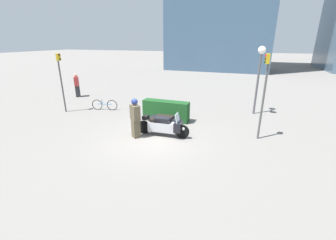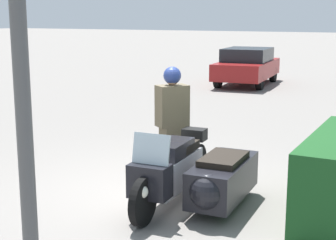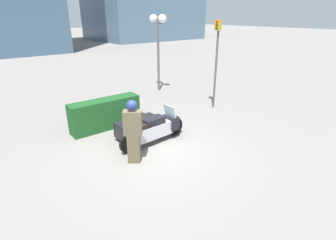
# 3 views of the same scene
# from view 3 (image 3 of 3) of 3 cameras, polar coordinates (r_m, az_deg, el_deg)

# --- Properties ---
(ground_plane) EXTENTS (160.00, 160.00, 0.00)m
(ground_plane) POSITION_cam_3_polar(r_m,az_deg,el_deg) (8.17, -3.63, -6.68)
(ground_plane) COLOR slate
(police_motorcycle) EXTENTS (2.53, 1.28, 1.15)m
(police_motorcycle) POSITION_cam_3_polar(r_m,az_deg,el_deg) (8.74, -4.62, -1.39)
(police_motorcycle) COLOR black
(police_motorcycle) RESTS_ON ground
(officer_rider) EXTENTS (0.58, 0.54, 1.83)m
(officer_rider) POSITION_cam_3_polar(r_m,az_deg,el_deg) (7.25, -7.62, -2.21)
(officer_rider) COLOR brown
(officer_rider) RESTS_ON ground
(hedge_bush_curbside) EXTENTS (2.57, 0.62, 1.09)m
(hedge_bush_curbside) POSITION_cam_3_polar(r_m,az_deg,el_deg) (9.82, -13.44, 1.31)
(hedge_bush_curbside) COLOR #19471E
(hedge_bush_curbside) RESTS_ON ground
(twin_lamp_post) EXTENTS (0.41, 1.17, 3.93)m
(twin_lamp_post) POSITION_cam_3_polar(r_m,az_deg,el_deg) (14.13, -2.20, 19.12)
(twin_lamp_post) COLOR #4C4C51
(twin_lamp_post) RESTS_ON ground
(traffic_light_near) EXTENTS (0.22, 0.28, 3.72)m
(traffic_light_near) POSITION_cam_3_polar(r_m,az_deg,el_deg) (11.49, 10.51, 14.19)
(traffic_light_near) COLOR #4C4C4C
(traffic_light_near) RESTS_ON ground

